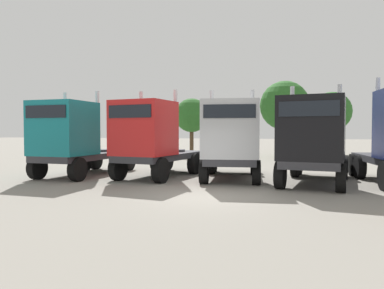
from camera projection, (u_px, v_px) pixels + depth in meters
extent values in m
plane|color=gray|center=(208.00, 197.00, 12.55)|extent=(200.00, 200.00, 0.00)
cube|color=#333338|center=(87.00, 156.00, 18.93)|extent=(2.42, 6.13, 0.30)
cube|color=#14727A|center=(64.00, 128.00, 17.16)|extent=(2.49, 2.53, 2.50)
cube|color=black|center=(45.00, 112.00, 15.95)|extent=(2.10, 0.12, 0.55)
cylinder|color=silver|center=(98.00, 123.00, 18.16)|extent=(0.19, 0.19, 3.10)
cylinder|color=silver|center=(65.00, 123.00, 18.74)|extent=(0.19, 0.19, 3.10)
cylinder|color=#333338|center=(101.00, 151.00, 20.19)|extent=(1.14, 1.14, 0.12)
cylinder|color=black|center=(78.00, 169.00, 16.39)|extent=(0.39, 1.09, 1.08)
cylinder|color=black|center=(37.00, 168.00, 17.07)|extent=(0.39, 1.09, 1.08)
cylinder|color=black|center=(119.00, 163.00, 19.96)|extent=(0.39, 1.09, 1.08)
cylinder|color=black|center=(84.00, 162.00, 20.64)|extent=(0.39, 1.09, 1.08)
cylinder|color=black|center=(129.00, 161.00, 21.01)|extent=(0.39, 1.09, 1.08)
cylinder|color=black|center=(95.00, 160.00, 21.69)|extent=(0.39, 1.09, 1.08)
cube|color=#333338|center=(163.00, 156.00, 18.37)|extent=(2.98, 6.25, 0.30)
cube|color=red|center=(144.00, 128.00, 16.63)|extent=(2.69, 2.62, 2.46)
cube|color=black|center=(129.00, 111.00, 15.52)|extent=(2.09, 0.32, 0.55)
cylinder|color=silver|center=(175.00, 122.00, 17.44)|extent=(0.20, 0.20, 3.06)
cylinder|color=silver|center=(141.00, 122.00, 18.20)|extent=(0.20, 0.20, 3.06)
cylinder|color=#333338|center=(175.00, 151.00, 19.58)|extent=(1.24, 1.24, 0.12)
cylinder|color=black|center=(161.00, 170.00, 15.84)|extent=(0.49, 1.14, 1.11)
cylinder|color=black|center=(118.00, 168.00, 16.71)|extent=(0.49, 1.14, 1.11)
cylinder|color=black|center=(194.00, 164.00, 19.24)|extent=(0.49, 1.14, 1.11)
cylinder|color=black|center=(157.00, 162.00, 20.11)|extent=(0.49, 1.14, 1.11)
cylinder|color=black|center=(202.00, 162.00, 20.25)|extent=(0.49, 1.14, 1.11)
cylinder|color=black|center=(167.00, 161.00, 21.12)|extent=(0.49, 1.14, 1.11)
cube|color=#333338|center=(232.00, 158.00, 17.69)|extent=(2.95, 6.15, 0.30)
cube|color=#B7BABF|center=(231.00, 129.00, 15.92)|extent=(2.70, 2.72, 2.48)
cube|color=black|center=(229.00, 111.00, 14.67)|extent=(2.09, 0.31, 0.55)
cylinder|color=silver|center=(252.00, 123.00, 17.12)|extent=(0.20, 0.20, 3.08)
cylinder|color=silver|center=(212.00, 123.00, 17.40)|extent=(0.20, 0.20, 3.08)
cylinder|color=#333338|center=(233.00, 152.00, 18.97)|extent=(1.23, 1.23, 0.12)
cylinder|color=black|center=(256.00, 172.00, 15.32)|extent=(0.48, 1.08, 1.05)
cylinder|color=black|center=(204.00, 172.00, 15.64)|extent=(0.48, 1.08, 1.05)
cylinder|color=black|center=(254.00, 165.00, 18.89)|extent=(0.48, 1.08, 1.05)
cylinder|color=black|center=(212.00, 164.00, 19.21)|extent=(0.48, 1.08, 1.05)
cylinder|color=black|center=(254.00, 163.00, 19.98)|extent=(0.48, 1.08, 1.05)
cylinder|color=black|center=(214.00, 162.00, 20.30)|extent=(0.48, 1.08, 1.05)
cube|color=#333338|center=(316.00, 160.00, 16.09)|extent=(3.05, 6.58, 0.30)
cube|color=black|center=(312.00, 129.00, 14.25)|extent=(2.71, 2.73, 2.46)
cube|color=black|center=(308.00, 109.00, 13.09)|extent=(2.09, 0.33, 0.55)
cylinder|color=silver|center=(339.00, 121.00, 15.10)|extent=(0.20, 0.20, 3.06)
cylinder|color=silver|center=(292.00, 122.00, 15.86)|extent=(0.20, 0.20, 3.06)
cylinder|color=#333338|center=(319.00, 154.00, 17.36)|extent=(1.24, 1.24, 0.12)
cylinder|color=black|center=(341.00, 178.00, 13.40)|extent=(0.49, 1.11, 1.07)
cylinder|color=black|center=(280.00, 175.00, 14.28)|extent=(0.49, 1.11, 1.07)
cylinder|color=black|center=(344.00, 168.00, 17.10)|extent=(0.49, 1.11, 1.07)
cylinder|color=black|center=(295.00, 166.00, 17.98)|extent=(0.49, 1.11, 1.07)
cylinder|color=black|center=(344.00, 166.00, 18.10)|extent=(0.49, 1.11, 1.07)
cylinder|color=black|center=(298.00, 164.00, 18.99)|extent=(0.49, 1.11, 1.07)
cylinder|color=silver|center=(377.00, 118.00, 15.30)|extent=(0.20, 0.20, 3.31)
cylinder|color=black|center=(360.00, 167.00, 17.31)|extent=(0.46, 1.14, 1.11)
cylinder|color=black|center=(354.00, 165.00, 18.39)|extent=(0.46, 1.14, 1.11)
cylinder|color=#4C3823|center=(192.00, 142.00, 33.51)|extent=(0.36, 0.36, 2.48)
sphere|color=#286023|center=(192.00, 115.00, 33.42)|extent=(3.08, 3.08, 3.08)
cylinder|color=#4C3823|center=(284.00, 142.00, 30.79)|extent=(0.36, 0.36, 2.78)
sphere|color=#286023|center=(285.00, 105.00, 30.68)|extent=(4.10, 4.10, 4.10)
cylinder|color=#4C3823|center=(331.00, 141.00, 33.98)|extent=(0.36, 0.36, 2.64)
sphere|color=#286023|center=(332.00, 111.00, 33.88)|extent=(3.62, 3.62, 3.62)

